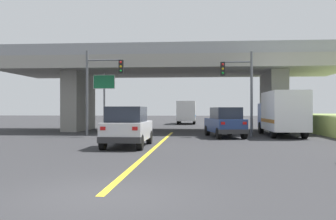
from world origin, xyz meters
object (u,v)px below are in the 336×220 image
Objects in this scene: semi_truck_distant at (187,112)px; suv_lead at (128,127)px; highway_sign at (104,88)px; box_truck at (282,113)px; suv_crossing at (225,122)px; traffic_signal_nearside at (242,84)px; traffic_signal_farside at (99,82)px.

suv_lead is at bearing -93.82° from semi_truck_distant.
highway_sign is at bearing -107.31° from semi_truck_distant.
box_truck is (9.42, 8.33, 0.62)m from suv_lead.
highway_sign reaches higher than suv_crossing.
suv_lead is 0.63× the size of box_truck.
suv_lead is 10.68m from traffic_signal_nearside.
suv_crossing is at bearing -161.58° from box_truck.
suv_lead is at bearing -129.54° from traffic_signal_nearside.
suv_crossing is 9.40m from traffic_signal_farside.
traffic_signal_farside is (-3.59, 7.80, 2.83)m from suv_lead.
suv_lead is at bearing -65.29° from traffic_signal_farside.
semi_truck_distant is at bearing 101.45° from traffic_signal_nearside.
box_truck is 23.29m from semi_truck_distant.
traffic_signal_farside reaches higher than suv_crossing.
traffic_signal_nearside is 22.99m from semi_truck_distant.
suv_lead is 0.92× the size of suv_crossing.
traffic_signal_nearside is at bearing -172.87° from box_truck.
highway_sign is (-9.35, 4.07, 2.58)m from suv_crossing.
traffic_signal_farside is at bearing -103.96° from semi_truck_distant.
suv_crossing is 10.52m from highway_sign.
suv_lead is 9.04m from traffic_signal_farside.
traffic_signal_farside reaches higher than traffic_signal_nearside.
box_truck reaches higher than suv_lead.
semi_truck_distant is (-3.31, 23.44, 0.55)m from suv_crossing.
highway_sign reaches higher than suv_lead.
traffic_signal_nearside reaches higher than suv_crossing.
suv_crossing is 0.69× the size of box_truck.
suv_crossing is at bearing -140.99° from traffic_signal_nearside.
highway_sign reaches higher than box_truck.
suv_lead and suv_crossing have the same top height.
traffic_signal_nearside reaches higher than highway_sign.
traffic_signal_farside reaches higher than suv_lead.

